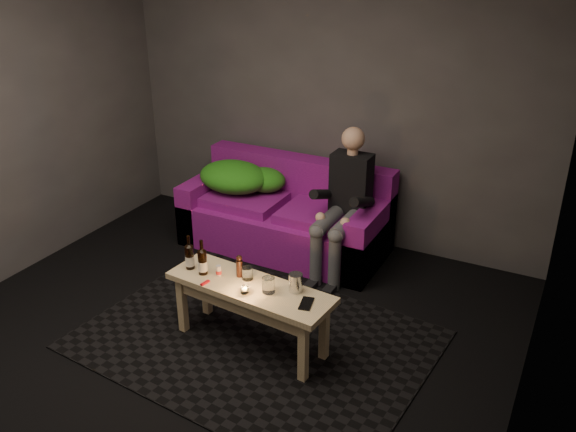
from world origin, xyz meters
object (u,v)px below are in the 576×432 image
coffee_table (250,296)px  beer_bottle_b (202,262)px  sofa (287,218)px  person (344,201)px  steel_cup (296,283)px  beer_bottle_a (190,256)px

coffee_table → beer_bottle_b: 0.41m
sofa → beer_bottle_b: (0.11, -1.46, 0.29)m
sofa → person: bearing=-13.7°
coffee_table → steel_cup: size_ratio=9.59×
coffee_table → beer_bottle_a: beer_bottle_a is taller
beer_bottle_b → steel_cup: bearing=7.9°
sofa → person: 0.71m
person → sofa: bearing=166.3°
beer_bottle_a → beer_bottle_b: bearing=-9.9°
person → steel_cup: 1.23m
person → coffee_table: bearing=-95.9°
beer_bottle_a → beer_bottle_b: size_ratio=0.98×
person → steel_cup: (0.17, -1.22, -0.08)m
beer_bottle_a → steel_cup: beer_bottle_a is taller
steel_cup → sofa: bearing=119.6°
beer_bottle_a → beer_bottle_b: 0.12m
sofa → beer_bottle_a: 1.47m
coffee_table → beer_bottle_a: (-0.49, 0.00, 0.18)m
person → beer_bottle_b: (-0.50, -1.31, -0.05)m
person → beer_bottle_b: size_ratio=4.71×
sofa → person: (0.60, -0.15, 0.34)m
person → beer_bottle_b: bearing=-110.7°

